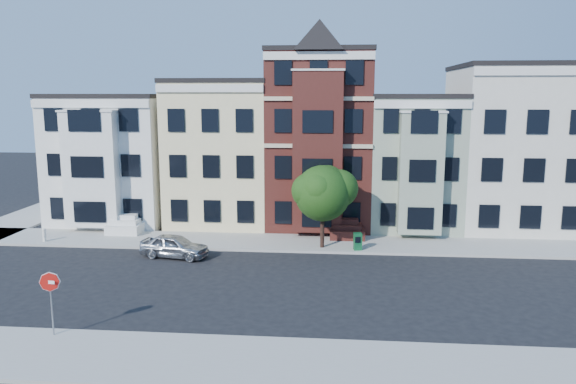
# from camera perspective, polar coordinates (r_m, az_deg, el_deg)

# --- Properties ---
(ground) EXTENTS (120.00, 120.00, 0.00)m
(ground) POSITION_cam_1_polar(r_m,az_deg,el_deg) (27.62, 2.18, -9.72)
(ground) COLOR black
(far_sidewalk) EXTENTS (60.00, 4.00, 0.15)m
(far_sidewalk) POSITION_cam_1_polar(r_m,az_deg,el_deg) (35.23, 2.85, -5.24)
(far_sidewalk) COLOR #9E9B93
(far_sidewalk) RESTS_ON ground
(near_sidewalk) EXTENTS (60.00, 4.00, 0.15)m
(near_sidewalk) POSITION_cam_1_polar(r_m,az_deg,el_deg) (20.24, 0.96, -17.12)
(near_sidewalk) COLOR #9E9B93
(near_sidewalk) RESTS_ON ground
(house_white) EXTENTS (8.00, 9.00, 9.00)m
(house_white) POSITION_cam_1_polar(r_m,az_deg,el_deg) (43.90, -16.73, 3.25)
(house_white) COLOR white
(house_white) RESTS_ON ground
(house_yellow) EXTENTS (7.00, 9.00, 10.00)m
(house_yellow) POSITION_cam_1_polar(r_m,az_deg,el_deg) (41.54, -6.44, 3.94)
(house_yellow) COLOR #F6E4A9
(house_yellow) RESTS_ON ground
(house_brown) EXTENTS (7.00, 9.00, 12.00)m
(house_brown) POSITION_cam_1_polar(r_m,az_deg,el_deg) (40.64, 3.29, 5.27)
(house_brown) COLOR #411813
(house_brown) RESTS_ON ground
(house_green) EXTENTS (6.00, 9.00, 9.00)m
(house_green) POSITION_cam_1_polar(r_m,az_deg,el_deg) (41.10, 12.38, 3.01)
(house_green) COLOR #929F88
(house_green) RESTS_ON ground
(house_cream) EXTENTS (8.00, 9.00, 11.00)m
(house_cream) POSITION_cam_1_polar(r_m,az_deg,el_deg) (42.46, 21.86, 4.10)
(house_cream) COLOR silver
(house_cream) RESTS_ON ground
(street_tree) EXTENTS (6.27, 6.27, 6.16)m
(street_tree) POSITION_cam_1_polar(r_m,az_deg,el_deg) (33.45, 3.54, -0.52)
(street_tree) COLOR #265316
(street_tree) RESTS_ON far_sidewalk
(parked_car) EXTENTS (4.18, 2.29, 1.35)m
(parked_car) POSITION_cam_1_polar(r_m,az_deg,el_deg) (33.02, -11.46, -5.39)
(parked_car) COLOR #A6A9B0
(parked_car) RESTS_ON ground
(newspaper_box) EXTENTS (0.52, 0.48, 1.02)m
(newspaper_box) POSITION_cam_1_polar(r_m,az_deg,el_deg) (33.64, 7.09, -5.00)
(newspaper_box) COLOR #125A2E
(newspaper_box) RESTS_ON far_sidewalk
(fire_hydrant) EXTENTS (0.30, 0.30, 0.67)m
(fire_hydrant) POSITION_cam_1_polar(r_m,az_deg,el_deg) (38.46, -23.51, -4.14)
(fire_hydrant) COLOR silver
(fire_hydrant) RESTS_ON far_sidewalk
(stop_sign) EXTENTS (0.79, 0.20, 2.84)m
(stop_sign) POSITION_cam_1_polar(r_m,az_deg,el_deg) (23.52, -22.92, -10.04)
(stop_sign) COLOR red
(stop_sign) RESTS_ON near_sidewalk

